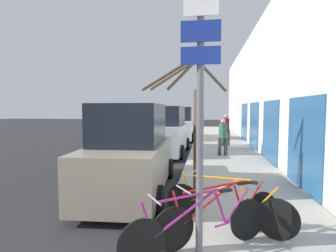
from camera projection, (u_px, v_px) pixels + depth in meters
ground_plane at (165, 159)px, 11.42m from camera, size 80.00×80.00×0.00m
sidewalk_curb at (222, 149)px, 13.81m from camera, size 3.20×32.00×0.15m
building_facade at (258, 89)px, 13.28m from camera, size 0.23×32.00×6.50m
signpost at (200, 105)px, 3.65m from camera, size 0.54×0.12×3.78m
bicycle_0 at (200, 226)px, 3.74m from camera, size 2.04×1.33×0.90m
bicycle_1 at (221, 216)px, 4.10m from camera, size 1.98×1.27×0.91m
bicycle_2 at (226, 206)px, 4.49m from camera, size 2.17×0.86×0.92m
parked_car_0 at (132, 153)px, 6.91m from camera, size 2.13×4.68×2.33m
parked_car_1 at (166, 132)px, 12.70m from camera, size 2.10×4.50×2.33m
parked_car_2 at (179, 125)px, 18.28m from camera, size 2.16×4.29×2.31m
pedestrian_near at (226, 127)px, 14.50m from camera, size 0.45×0.39×1.75m
pedestrian_far at (223, 134)px, 11.49m from camera, size 0.42×0.36×1.61m
street_tree at (194, 122)px, 6.45m from camera, size 2.13×0.88×3.45m
traffic_light at (203, 98)px, 20.09m from camera, size 0.20×0.30×4.50m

